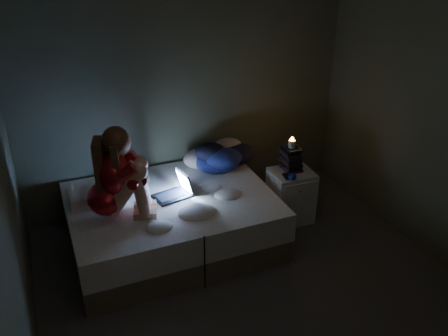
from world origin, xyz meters
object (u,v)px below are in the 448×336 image
nightstand (291,196)px  candle (292,142)px  laptop (171,186)px  woman (104,173)px  phone (288,177)px  bed (172,221)px

nightstand → candle: (0.01, 0.06, 0.60)m
laptop → nightstand: laptop is taller
laptop → nightstand: 1.34m
woman → laptop: (0.62, 0.10, -0.30)m
nightstand → phone: size_ratio=4.07×
bed → laptop: size_ratio=5.48×
bed → woman: 0.92m
candle → phone: bearing=-126.6°
phone → bed: bearing=-179.9°
bed → candle: bearing=0.8°
woman → nightstand: woman is taller
nightstand → candle: 0.60m
bed → phone: (1.20, -0.13, 0.31)m
woman → nightstand: 2.02m
bed → candle: size_ratio=24.05×
nightstand → candle: candle is taller
bed → nightstand: bearing=-1.9°
laptop → candle: (1.29, -0.00, 0.23)m
candle → phone: candle is taller
woman → bed: bearing=22.4°
woman → laptop: bearing=24.0°
laptop → nightstand: size_ratio=0.62×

